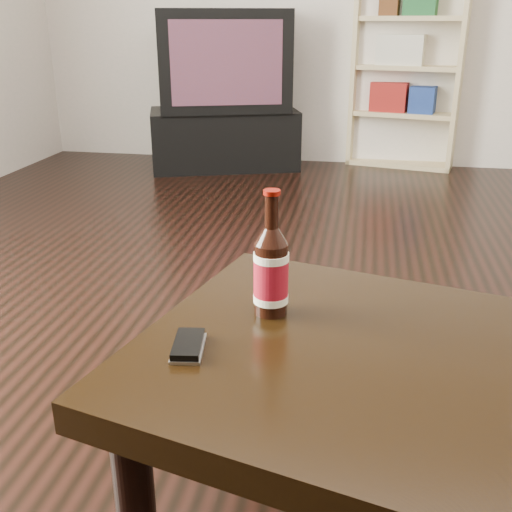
% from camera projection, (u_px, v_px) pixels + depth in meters
% --- Properties ---
extents(floor, '(5.00, 6.00, 0.01)m').
position_uv_depth(floor, '(376.00, 395.00, 1.71)').
color(floor, black).
rests_on(floor, ground).
extents(tv_stand, '(1.13, 0.81, 0.41)m').
position_uv_depth(tv_stand, '(224.00, 139.00, 4.28)').
color(tv_stand, black).
rests_on(tv_stand, floor).
extents(tv, '(1.00, 0.80, 0.66)m').
position_uv_depth(tv, '(223.00, 61.00, 4.08)').
color(tv, black).
rests_on(tv, tv_stand).
extents(bookshelf, '(0.80, 0.49, 1.38)m').
position_uv_depth(bookshelf, '(408.00, 63.00, 4.20)').
color(bookshelf, tan).
rests_on(bookshelf, floor).
extents(coffee_table, '(1.33, 0.96, 0.45)m').
position_uv_depth(coffee_table, '(475.00, 407.00, 1.01)').
color(coffee_table, black).
rests_on(coffee_table, floor).
extents(beer_bottle, '(0.09, 0.09, 0.25)m').
position_uv_depth(beer_bottle, '(271.00, 271.00, 1.17)').
color(beer_bottle, black).
rests_on(beer_bottle, coffee_table).
extents(phone, '(0.07, 0.11, 0.02)m').
position_uv_depth(phone, '(188.00, 346.00, 1.06)').
color(phone, '#BCBCBE').
rests_on(phone, coffee_table).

